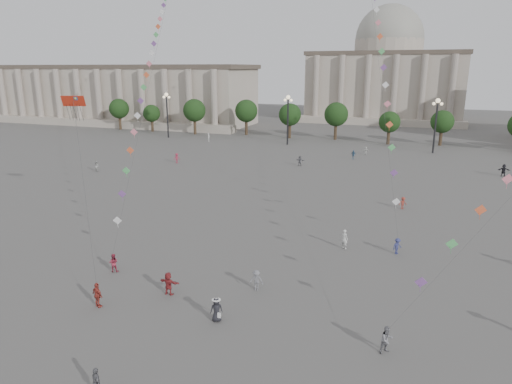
% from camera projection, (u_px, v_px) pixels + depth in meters
% --- Properties ---
extents(ground, '(360.00, 360.00, 0.00)m').
position_uv_depth(ground, '(208.00, 308.00, 31.96)').
color(ground, '#53514E').
rests_on(ground, ground).
extents(hall_west, '(84.00, 26.22, 17.20)m').
position_uv_depth(hall_west, '(122.00, 94.00, 139.84)').
color(hall_west, '#ABA18F').
rests_on(hall_west, ground).
extents(hall_central, '(48.30, 34.30, 35.50)m').
position_uv_depth(hall_central, '(386.00, 75.00, 145.15)').
color(hall_central, '#ABA18F').
rests_on(hall_central, ground).
extents(tree_row, '(137.12, 5.12, 8.00)m').
position_uv_depth(tree_row, '(363.00, 119.00, 101.12)').
color(tree_row, '#34251A').
rests_on(tree_row, ground).
extents(lamp_post_far_west, '(2.00, 0.90, 10.65)m').
position_uv_depth(lamp_post_far_west, '(167.00, 107.00, 108.45)').
color(lamp_post_far_west, '#262628').
rests_on(lamp_post_far_west, ground).
extents(lamp_post_mid_west, '(2.00, 0.90, 10.65)m').
position_uv_depth(lamp_post_mid_west, '(288.00, 111.00, 98.40)').
color(lamp_post_mid_west, '#262628').
rests_on(lamp_post_mid_west, ground).
extents(lamp_post_mid_east, '(2.00, 0.90, 10.65)m').
position_uv_depth(lamp_post_mid_east, '(436.00, 116.00, 88.35)').
color(lamp_post_mid_east, '#262628').
rests_on(lamp_post_mid_east, ground).
extents(person_crowd_0, '(0.98, 0.42, 1.67)m').
position_uv_depth(person_crowd_0, '(353.00, 155.00, 83.92)').
color(person_crowd_0, '#395E82').
rests_on(person_crowd_0, ground).
extents(person_crowd_1, '(1.08, 1.03, 1.76)m').
position_uv_depth(person_crowd_1, '(97.00, 166.00, 73.82)').
color(person_crowd_1, '#ACADA9').
rests_on(person_crowd_1, ground).
extents(person_crowd_2, '(1.26, 1.28, 1.76)m').
position_uv_depth(person_crowd_2, '(177.00, 158.00, 80.48)').
color(person_crowd_2, '#9A2A41').
rests_on(person_crowd_2, ground).
extents(person_crowd_4, '(1.38, 1.26, 1.53)m').
position_uv_depth(person_crowd_4, '(366.00, 151.00, 88.52)').
color(person_crowd_4, silver).
rests_on(person_crowd_4, ground).
extents(person_crowd_6, '(1.12, 0.75, 1.62)m').
position_uv_depth(person_crowd_6, '(256.00, 280.00, 34.33)').
color(person_crowd_6, slate).
rests_on(person_crowd_6, ground).
extents(person_crowd_8, '(1.11, 0.95, 1.49)m').
position_uv_depth(person_crowd_8, '(403.00, 203.00, 54.22)').
color(person_crowd_8, maroon).
rests_on(person_crowd_8, ground).
extents(person_crowd_9, '(1.82, 0.74, 1.91)m').
position_uv_depth(person_crowd_9, '(504.00, 170.00, 70.59)').
color(person_crowd_9, black).
rests_on(person_crowd_9, ground).
extents(person_crowd_10, '(0.51, 0.73, 1.92)m').
position_uv_depth(person_crowd_10, '(209.00, 137.00, 104.36)').
color(person_crowd_10, silver).
rests_on(person_crowd_10, ground).
extents(person_crowd_12, '(1.67, 0.75, 1.74)m').
position_uv_depth(person_crowd_12, '(300.00, 161.00, 78.19)').
color(person_crowd_12, slate).
rests_on(person_crowd_12, ground).
extents(person_crowd_13, '(0.80, 0.68, 1.86)m').
position_uv_depth(person_crowd_13, '(344.00, 239.00, 42.28)').
color(person_crowd_13, silver).
rests_on(person_crowd_13, ground).
extents(tourist_0, '(1.16, 0.77, 1.84)m').
position_uv_depth(tourist_0, '(98.00, 295.00, 31.85)').
color(tourist_0, '#9F352B').
rests_on(tourist_0, ground).
extents(tourist_2, '(1.65, 0.59, 1.75)m').
position_uv_depth(tourist_2, '(169.00, 283.00, 33.66)').
color(tourist_2, maroon).
rests_on(tourist_2, ground).
extents(tourist_3, '(1.02, 0.84, 1.63)m').
position_uv_depth(tourist_3, '(97.00, 382.00, 23.17)').
color(tourist_3, slate).
rests_on(tourist_3, ground).
extents(kite_flyer_0, '(0.94, 0.85, 1.57)m').
position_uv_depth(kite_flyer_0, '(114.00, 263.00, 37.47)').
color(kite_flyer_0, '#9C2A3F').
rests_on(kite_flyer_0, ground).
extents(kite_flyer_1, '(1.05, 1.10, 1.50)m').
position_uv_depth(kite_flyer_1, '(397.00, 246.00, 41.06)').
color(kite_flyer_1, navy).
rests_on(kite_flyer_1, ground).
extents(kite_flyer_2, '(1.03, 1.03, 1.69)m').
position_uv_depth(kite_flyer_2, '(387.00, 340.00, 26.75)').
color(kite_flyer_2, slate).
rests_on(kite_flyer_2, ground).
extents(hat_person, '(0.97, 0.87, 1.69)m').
position_uv_depth(hat_person, '(217.00, 309.00, 30.09)').
color(hat_person, black).
rests_on(hat_person, ground).
extents(dragon_kite, '(6.86, 6.83, 20.48)m').
position_uv_depth(dragon_kite, '(74.00, 110.00, 43.71)').
color(dragon_kite, '#AF2512').
rests_on(dragon_kite, ground).
extents(kite_train_west, '(23.20, 51.47, 67.09)m').
position_uv_depth(kite_train_west, '(156.00, 39.00, 61.50)').
color(kite_train_west, '#3F3F3F').
rests_on(kite_train_west, ground).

